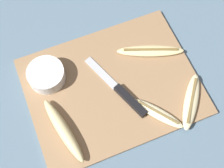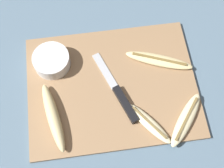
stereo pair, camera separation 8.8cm
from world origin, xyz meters
name	(u,v)px [view 2 (the right image)]	position (x,y,z in m)	size (l,w,h in m)	color
ground_plane	(112,87)	(0.00, 0.00, 0.00)	(4.00, 4.00, 0.00)	slate
cutting_board	(112,86)	(0.00, 0.00, 0.01)	(0.48, 0.37, 0.01)	#997551
knife	(122,98)	(0.02, -0.05, 0.02)	(0.10, 0.23, 0.02)	black
banana_ripe_center	(159,60)	(0.15, 0.06, 0.02)	(0.20, 0.11, 0.02)	beige
banana_cream_curved	(186,120)	(0.18, -0.13, 0.02)	(0.13, 0.16, 0.02)	beige
banana_mellow_near	(53,117)	(-0.17, -0.08, 0.03)	(0.07, 0.20, 0.03)	beige
banana_pale_long	(149,123)	(0.08, -0.13, 0.02)	(0.12, 0.14, 0.02)	beige
prep_bowl	(52,61)	(-0.16, 0.09, 0.03)	(0.11, 0.11, 0.04)	white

